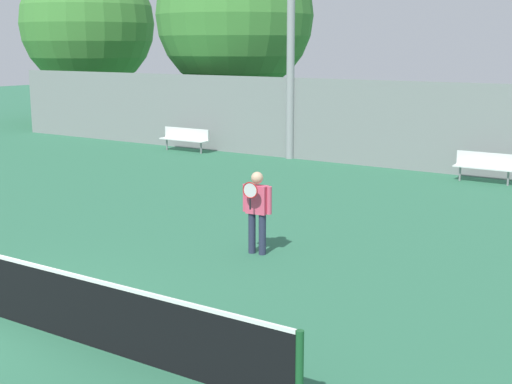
{
  "coord_description": "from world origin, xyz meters",
  "views": [
    {
      "loc": [
        8.91,
        -6.17,
        3.93
      ],
      "look_at": [
        0.82,
        6.0,
        0.91
      ],
      "focal_mm": 50.0,
      "sensor_mm": 36.0,
      "label": 1
    }
  ],
  "objects_px": {
    "light_pole_far_right": "(291,1)",
    "tree_green_tall": "(235,15)",
    "tree_green_broad": "(87,24)",
    "bench_adjacent_court": "(185,137)",
    "tennis_player": "(257,207)",
    "bench_courtside_far": "(485,164)"
  },
  "relations": [
    {
      "from": "bench_adjacent_court",
      "to": "tree_green_tall",
      "type": "xyz_separation_m",
      "value": [
        -0.51,
        3.99,
        4.57
      ]
    },
    {
      "from": "bench_courtside_far",
      "to": "tree_green_tall",
      "type": "bearing_deg",
      "value": 161.14
    },
    {
      "from": "light_pole_far_right",
      "to": "tree_green_broad",
      "type": "bearing_deg",
      "value": 162.26
    },
    {
      "from": "light_pole_far_right",
      "to": "tree_green_tall",
      "type": "relative_size",
      "value": 1.12
    },
    {
      "from": "tree_green_tall",
      "to": "tennis_player",
      "type": "bearing_deg",
      "value": -53.37
    },
    {
      "from": "tree_green_tall",
      "to": "tree_green_broad",
      "type": "xyz_separation_m",
      "value": [
        -10.21,
        1.5,
        -0.14
      ]
    },
    {
      "from": "tennis_player",
      "to": "bench_courtside_far",
      "type": "relative_size",
      "value": 0.92
    },
    {
      "from": "bench_courtside_far",
      "to": "tree_green_broad",
      "type": "distance_m",
      "value": 23.01
    },
    {
      "from": "tennis_player",
      "to": "tree_green_broad",
      "type": "relative_size",
      "value": 0.19
    },
    {
      "from": "tree_green_tall",
      "to": "tree_green_broad",
      "type": "distance_m",
      "value": 10.32
    },
    {
      "from": "bench_courtside_far",
      "to": "bench_adjacent_court",
      "type": "xyz_separation_m",
      "value": [
        -11.17,
        0.0,
        0.0
      ]
    },
    {
      "from": "bench_adjacent_court",
      "to": "tree_green_broad",
      "type": "relative_size",
      "value": 0.25
    },
    {
      "from": "bench_courtside_far",
      "to": "light_pole_far_right",
      "type": "xyz_separation_m",
      "value": [
        -7.04,
        0.74,
        4.85
      ]
    },
    {
      "from": "light_pole_far_right",
      "to": "tree_green_tall",
      "type": "xyz_separation_m",
      "value": [
        -4.64,
        3.25,
        -0.27
      ]
    },
    {
      "from": "light_pole_far_right",
      "to": "tree_green_broad",
      "type": "distance_m",
      "value": 15.6
    },
    {
      "from": "tree_green_broad",
      "to": "bench_courtside_far",
      "type": "bearing_deg",
      "value": -14.08
    },
    {
      "from": "tennis_player",
      "to": "light_pole_far_right",
      "type": "distance_m",
      "value": 12.59
    },
    {
      "from": "tree_green_tall",
      "to": "bench_courtside_far",
      "type": "bearing_deg",
      "value": -18.86
    },
    {
      "from": "bench_courtside_far",
      "to": "light_pole_far_right",
      "type": "bearing_deg",
      "value": 174.0
    },
    {
      "from": "tennis_player",
      "to": "tree_green_tall",
      "type": "distance_m",
      "value": 17.52
    },
    {
      "from": "tennis_player",
      "to": "tree_green_broad",
      "type": "height_order",
      "value": "tree_green_broad"
    },
    {
      "from": "bench_adjacent_court",
      "to": "tennis_player",
      "type": "bearing_deg",
      "value": -45.06
    }
  ]
}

